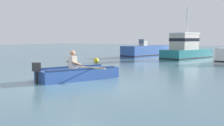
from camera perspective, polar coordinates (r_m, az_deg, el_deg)
name	(u,v)px	position (r m, az deg, el deg)	size (l,w,h in m)	color
ground_plane	(76,84)	(10.13, -7.50, -4.39)	(120.00, 120.00, 0.00)	slate
rowboat_with_person	(78,73)	(11.24, -7.10, -2.15)	(2.29, 3.64, 1.19)	#2D519E
moored_boat_blue	(146,51)	(25.04, 6.97, 2.38)	(2.45, 5.35, 1.60)	#2D519E
moored_boat_teal	(186,50)	(22.75, 15.09, 2.70)	(2.87, 5.25, 4.14)	#1E727A
mooring_buoy	(96,61)	(18.54, -3.30, 0.52)	(0.37, 0.37, 0.37)	yellow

